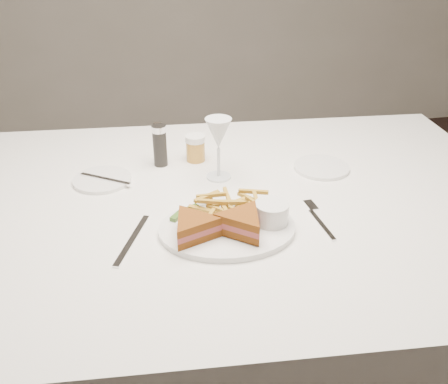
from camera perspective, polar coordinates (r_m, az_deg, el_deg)
table at (r=1.52m, az=-0.39°, el=-13.24°), size 1.71×1.22×0.75m
chair_far at (r=2.26m, az=-2.07°, el=-0.11°), size 0.71×0.68×0.59m
table_setting at (r=1.23m, az=-0.40°, el=-0.63°), size 0.78×0.61×0.18m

